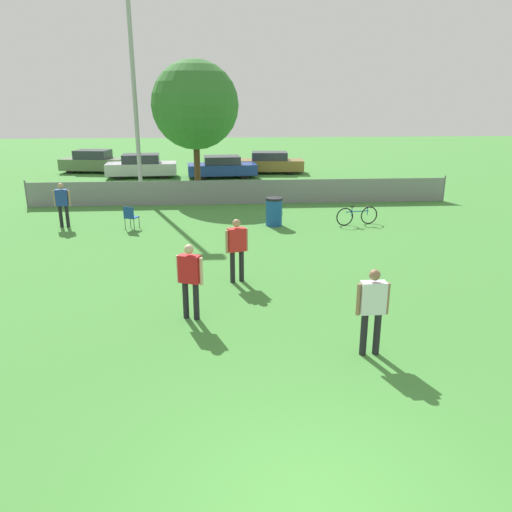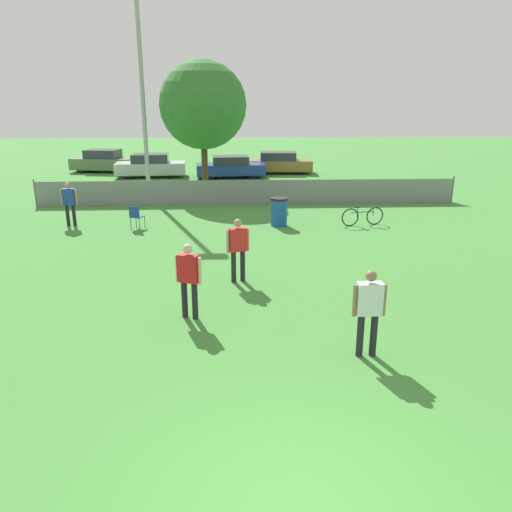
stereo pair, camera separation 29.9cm
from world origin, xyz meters
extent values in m
plane|color=#428438|center=(0.00, 0.00, 0.00)|extent=(120.00, 120.00, 0.00)
cube|color=gray|center=(0.00, 18.00, 0.55)|extent=(19.11, 0.03, 1.10)
cylinder|color=slate|center=(-9.56, 18.00, 0.61)|extent=(0.07, 0.07, 1.21)
cylinder|color=slate|center=(9.56, 18.00, 0.61)|extent=(0.07, 0.07, 1.21)
cylinder|color=#9E9EA3|center=(-4.82, 20.00, 4.92)|extent=(0.20, 0.20, 9.83)
cylinder|color=#4C331E|center=(-2.11, 21.35, 1.35)|extent=(0.32, 0.32, 2.71)
sphere|color=#33702D|center=(-2.11, 21.35, 4.33)|extent=(4.34, 4.34, 4.34)
cylinder|color=black|center=(-1.79, 5.58, 0.42)|extent=(0.13, 0.13, 0.85)
cylinder|color=black|center=(-1.56, 5.48, 0.42)|extent=(0.13, 0.13, 0.85)
cube|color=red|center=(-1.67, 5.53, 1.15)|extent=(0.51, 0.38, 0.61)
sphere|color=#D8AD8C|center=(-1.67, 5.53, 1.59)|extent=(0.21, 0.21, 0.21)
cylinder|color=#D8AD8C|center=(-1.92, 5.64, 1.12)|extent=(0.08, 0.08, 0.60)
cylinder|color=#D8AD8C|center=(-1.42, 5.43, 1.12)|extent=(0.08, 0.08, 0.60)
cylinder|color=black|center=(1.63, 3.66, 0.42)|extent=(0.13, 0.13, 0.85)
cylinder|color=black|center=(1.88, 3.66, 0.42)|extent=(0.13, 0.13, 0.85)
cube|color=silver|center=(1.75, 3.66, 1.15)|extent=(0.46, 0.23, 0.61)
sphere|color=#8C664C|center=(1.75, 3.66, 1.59)|extent=(0.21, 0.21, 0.21)
cylinder|color=#8C664C|center=(1.48, 3.66, 1.12)|extent=(0.08, 0.08, 0.60)
cylinder|color=#8C664C|center=(2.02, 3.66, 1.12)|extent=(0.08, 0.08, 0.60)
cylinder|color=black|center=(-0.70, 7.74, 0.42)|extent=(0.13, 0.13, 0.85)
cylinder|color=black|center=(-0.46, 7.82, 0.42)|extent=(0.13, 0.13, 0.85)
cube|color=red|center=(-0.58, 7.78, 1.15)|extent=(0.50, 0.36, 0.61)
sphere|color=tan|center=(-0.58, 7.78, 1.59)|extent=(0.21, 0.21, 0.21)
cylinder|color=tan|center=(-0.84, 7.69, 1.12)|extent=(0.08, 0.08, 0.60)
cylinder|color=tan|center=(-0.33, 7.86, 1.12)|extent=(0.08, 0.08, 0.60)
cylinder|color=black|center=(-6.71, 14.15, 0.41)|extent=(0.13, 0.13, 0.82)
cylinder|color=black|center=(-6.95, 14.15, 0.41)|extent=(0.13, 0.13, 0.82)
cube|color=navy|center=(-6.83, 14.15, 1.12)|extent=(0.43, 0.22, 0.61)
sphere|color=tan|center=(-6.83, 14.15, 1.56)|extent=(0.21, 0.21, 0.21)
cylinder|color=tan|center=(-6.58, 14.15, 1.10)|extent=(0.08, 0.08, 0.60)
cylinder|color=tan|center=(-7.09, 14.15, 1.10)|extent=(0.08, 0.08, 0.60)
cylinder|color=#E5591E|center=(2.33, 6.04, 0.01)|extent=(0.29, 0.29, 0.03)
torus|color=#E5591E|center=(2.33, 6.04, 0.01)|extent=(0.29, 0.29, 0.03)
cylinder|color=#333338|center=(-4.01, 13.77, 0.21)|extent=(0.02, 0.02, 0.43)
cylinder|color=#333338|center=(-4.35, 13.91, 0.21)|extent=(0.02, 0.02, 0.43)
cylinder|color=#333338|center=(-4.14, 13.43, 0.21)|extent=(0.02, 0.02, 0.43)
cylinder|color=#333338|center=(-4.49, 13.56, 0.21)|extent=(0.02, 0.02, 0.43)
cube|color=navy|center=(-4.25, 13.67, 0.44)|extent=(0.54, 0.54, 0.03)
cube|color=navy|center=(-4.32, 13.48, 0.67)|extent=(0.40, 0.17, 0.42)
torus|color=black|center=(3.73, 13.58, 0.35)|extent=(0.69, 0.18, 0.69)
torus|color=black|center=(4.73, 13.78, 0.35)|extent=(0.69, 0.18, 0.69)
cylinder|color=#195999|center=(4.23, 13.68, 0.52)|extent=(0.93, 0.22, 0.04)
cylinder|color=#195999|center=(4.01, 13.64, 0.52)|extent=(0.03, 0.03, 0.36)
cylinder|color=#195999|center=(4.65, 13.77, 0.52)|extent=(0.03, 0.03, 0.32)
cube|color=black|center=(4.01, 13.64, 0.72)|extent=(0.17, 0.09, 0.04)
cylinder|color=black|center=(4.65, 13.77, 0.69)|extent=(0.11, 0.44, 0.03)
cylinder|color=#194C99|center=(1.05, 13.84, 0.49)|extent=(0.62, 0.62, 0.99)
cylinder|color=black|center=(1.05, 13.84, 1.03)|extent=(0.65, 0.65, 0.08)
cylinder|color=black|center=(-7.84, 29.67, 0.31)|extent=(0.65, 0.28, 0.63)
cylinder|color=black|center=(-8.09, 28.17, 0.31)|extent=(0.65, 0.28, 0.63)
cylinder|color=black|center=(-10.31, 30.09, 0.31)|extent=(0.65, 0.28, 0.63)
cylinder|color=black|center=(-10.57, 28.59, 0.31)|extent=(0.65, 0.28, 0.63)
cube|color=#59724C|center=(-9.20, 29.13, 0.55)|extent=(4.28, 2.39, 0.72)
cube|color=#2D333D|center=(-9.20, 29.13, 1.18)|extent=(2.33, 1.86, 0.54)
cylinder|color=black|center=(-4.48, 27.48, 0.32)|extent=(0.65, 0.22, 0.64)
cylinder|color=black|center=(-4.37, 25.95, 0.32)|extent=(0.65, 0.22, 0.64)
cylinder|color=black|center=(-7.08, 27.31, 0.32)|extent=(0.65, 0.22, 0.64)
cylinder|color=black|center=(-6.98, 25.77, 0.32)|extent=(0.65, 0.22, 0.64)
cube|color=#B7B7BC|center=(-5.73, 26.63, 0.55)|extent=(4.32, 2.04, 0.70)
cube|color=#2D333D|center=(-5.73, 26.63, 1.16)|extent=(2.29, 1.69, 0.52)
cylinder|color=black|center=(0.42, 27.10, 0.31)|extent=(0.63, 0.23, 0.62)
cylinder|color=black|center=(0.54, 25.51, 0.31)|extent=(0.63, 0.23, 0.62)
cylinder|color=black|center=(-2.14, 26.91, 0.31)|extent=(0.63, 0.23, 0.62)
cylinder|color=black|center=(-2.02, 25.32, 0.31)|extent=(0.63, 0.23, 0.62)
cube|color=navy|center=(-0.80, 26.21, 0.52)|extent=(4.27, 2.12, 0.63)
cube|color=#2D333D|center=(-0.80, 26.21, 1.07)|extent=(2.27, 1.76, 0.47)
cylinder|color=black|center=(3.70, 28.61, 0.30)|extent=(0.62, 0.23, 0.60)
cylinder|color=black|center=(3.59, 27.11, 0.30)|extent=(0.62, 0.23, 0.60)
cylinder|color=black|center=(1.01, 28.82, 0.30)|extent=(0.62, 0.23, 0.60)
cylinder|color=black|center=(0.89, 27.32, 0.30)|extent=(0.62, 0.23, 0.60)
cube|color=olive|center=(2.30, 27.96, 0.52)|extent=(4.49, 2.06, 0.67)
cube|color=#2D333D|center=(2.30, 27.96, 1.11)|extent=(2.38, 1.69, 0.50)
camera|label=1|loc=(-1.00, -4.60, 4.60)|focal=35.00mm
camera|label=2|loc=(-0.71, -4.62, 4.60)|focal=35.00mm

